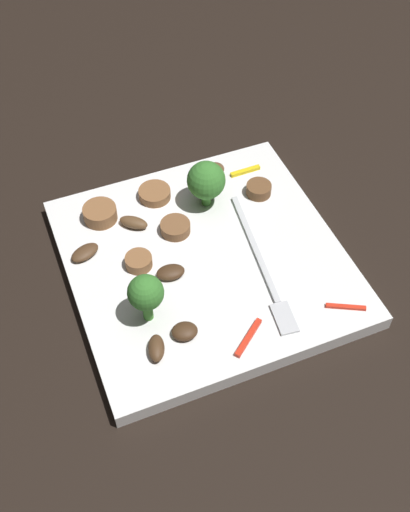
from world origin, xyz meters
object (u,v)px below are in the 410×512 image
at_px(pepper_strip_1, 245,339).
at_px(pepper_strip_2, 245,171).
at_px(sausage_slice_1, 175,228).
at_px(plate, 205,261).
at_px(broccoli_floret_0, 146,294).
at_px(mushroom_4, 185,331).
at_px(sausage_slice_4, 100,213).
at_px(fork, 264,270).
at_px(sausage_slice_2, 259,189).
at_px(mushroom_2, 85,253).
at_px(sausage_slice_3, 155,194).
at_px(mushroom_3, 215,169).
at_px(sausage_slice_0, 139,261).
at_px(mushroom_5, 171,272).
at_px(broccoli_floret_1, 206,181).
at_px(pepper_strip_0, 346,307).
at_px(mushroom_1, 134,222).
at_px(mushroom_0, 156,348).

bearing_deg(pepper_strip_1, pepper_strip_2, 155.57).
bearing_deg(sausage_slice_1, pepper_strip_2, 117.43).
bearing_deg(pepper_strip_2, plate, -42.35).
relative_size(broccoli_floret_0, mushroom_4, 2.29).
bearing_deg(plate, sausage_slice_4, -136.98).
height_order(sausage_slice_1, pepper_strip_2, sausage_slice_1).
bearing_deg(pepper_strip_2, sausage_slice_1, -62.57).
bearing_deg(fork, mushroom_4, -61.80).
bearing_deg(pepper_strip_1, sausage_slice_1, -175.23).
distance_m(sausage_slice_1, mushroom_4, 0.13).
bearing_deg(sausage_slice_2, mushroom_2, -85.77).
xyz_separation_m(mushroom_2, pepper_strip_1, (0.15, 0.11, -0.00)).
distance_m(plate, pepper_strip_1, 0.11).
xyz_separation_m(sausage_slice_3, mushroom_3, (-0.01, 0.08, -0.00)).
xyz_separation_m(broccoli_floret_0, mushroom_4, (0.03, 0.02, -0.03)).
bearing_deg(fork, sausage_slice_0, -108.86).
bearing_deg(pepper_strip_2, mushroom_5, -50.28).
distance_m(mushroom_3, mushroom_5, 0.16).
bearing_deg(pepper_strip_2, pepper_strip_1, -24.43).
bearing_deg(sausage_slice_1, broccoli_floret_1, 119.88).
bearing_deg(mushroom_5, sausage_slice_2, 118.94).
bearing_deg(pepper_strip_0, sausage_slice_1, -142.60).
relative_size(sausage_slice_3, mushroom_1, 1.13).
bearing_deg(broccoli_floret_0, mushroom_4, 38.83).
bearing_deg(sausage_slice_2, mushroom_1, -91.99).
height_order(mushroom_5, pepper_strip_1, mushroom_5).
bearing_deg(mushroom_1, sausage_slice_2, 88.01).
bearing_deg(sausage_slice_0, pepper_strip_0, 53.47).
bearing_deg(sausage_slice_3, mushroom_3, 99.29).
distance_m(sausage_slice_0, mushroom_5, 0.03).
relative_size(sausage_slice_1, mushroom_3, 1.41).
bearing_deg(sausage_slice_1, fork, 37.17).
height_order(pepper_strip_1, pepper_strip_2, same).
bearing_deg(broccoli_floret_1, mushroom_0, -35.45).
xyz_separation_m(sausage_slice_4, mushroom_2, (0.04, -0.03, -0.00)).
relative_size(broccoli_floret_1, sausage_slice_2, 1.98).
xyz_separation_m(sausage_slice_1, pepper_strip_2, (-0.05, 0.10, -0.00)).
bearing_deg(mushroom_2, sausage_slice_3, 119.40).
height_order(broccoli_floret_1, pepper_strip_1, broccoli_floret_1).
bearing_deg(pepper_strip_1, mushroom_3, 164.43).
height_order(fork, sausage_slice_1, sausage_slice_1).
bearing_deg(pepper_strip_1, sausage_slice_2, 151.17).
bearing_deg(broccoli_floret_0, pepper_strip_1, 52.05).
distance_m(mushroom_4, pepper_strip_2, 0.23).
xyz_separation_m(sausage_slice_2, pepper_strip_2, (-0.04, 0.00, -0.00)).
height_order(fork, pepper_strip_1, same).
distance_m(sausage_slice_0, mushroom_4, 0.09).
xyz_separation_m(broccoli_floret_1, pepper_strip_0, (0.18, 0.07, -0.03)).
relative_size(mushroom_0, mushroom_1, 0.90).
bearing_deg(sausage_slice_3, plate, 11.34).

